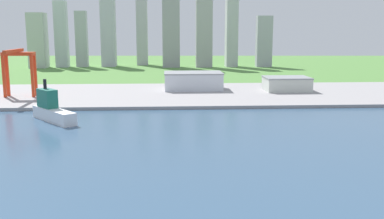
# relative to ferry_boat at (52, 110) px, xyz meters

# --- Properties ---
(ground_plane) EXTENTS (2400.00, 2400.00, 0.00)m
(ground_plane) POSITION_rel_ferry_boat_xyz_m (70.40, -84.71, -7.25)
(ground_plane) COLOR #53873E
(water_bay) EXTENTS (840.00, 360.00, 0.15)m
(water_bay) POSITION_rel_ferry_boat_xyz_m (70.40, -144.71, -7.17)
(water_bay) COLOR #385675
(water_bay) RESTS_ON ground
(industrial_pier) EXTENTS (840.00, 140.00, 2.50)m
(industrial_pier) POSITION_rel_ferry_boat_xyz_m (70.40, 105.29, -6.00)
(industrial_pier) COLOR #9B9798
(industrial_pier) RESTS_ON ground
(ferry_boat) EXTENTS (35.02, 40.47, 25.96)m
(ferry_boat) POSITION_rel_ferry_boat_xyz_m (0.00, 0.00, 0.00)
(ferry_boat) COLOR white
(ferry_boat) RESTS_ON water_bay
(port_crane_red) EXTENTS (25.28, 41.74, 39.52)m
(port_crane_red) POSITION_rel_ferry_boat_xyz_m (-48.70, 89.26, 23.80)
(port_crane_red) COLOR red
(port_crane_red) RESTS_ON industrial_pier
(warehouse_main) EXTENTS (53.92, 34.70, 16.07)m
(warehouse_main) POSITION_rel_ferry_boat_xyz_m (97.49, 128.24, 3.31)
(warehouse_main) COLOR silver
(warehouse_main) RESTS_ON industrial_pier
(warehouse_annex) EXTENTS (40.32, 30.89, 12.68)m
(warehouse_annex) POSITION_rel_ferry_boat_xyz_m (182.20, 113.90, 1.62)
(warehouse_annex) COLOR silver
(warehouse_annex) RESTS_ON industrial_pier
(distant_skyline) EXTENTS (375.28, 71.21, 153.52)m
(distant_skyline) POSITION_rel_ferry_boat_xyz_m (39.61, 423.11, 49.14)
(distant_skyline) COLOR #B0B6B0
(distant_skyline) RESTS_ON ground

